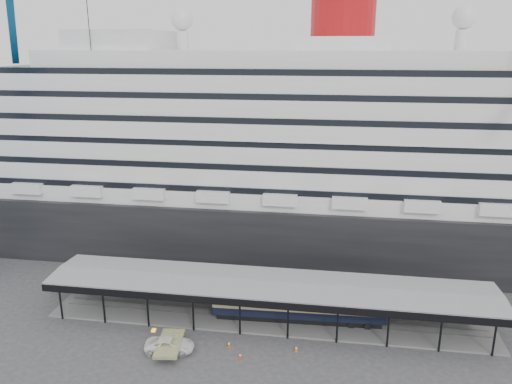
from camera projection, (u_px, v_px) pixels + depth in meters
ground at (263, 340)px, 59.12m from camera, size 200.00×200.00×0.00m
cruise_ship at (290, 139)px, 84.27m from camera, size 130.00×30.00×43.90m
platform_canopy at (268, 302)px, 63.19m from camera, size 56.00×9.18×5.30m
port_truck at (170, 345)px, 56.84m from camera, size 5.84×3.22×1.55m
pullman_carriage at (299, 303)px, 62.57m from camera, size 21.61×3.61×21.13m
traffic_cone_left at (229, 344)px, 57.67m from camera, size 0.47×0.47×0.78m
traffic_cone_mid at (240, 356)px, 55.58m from camera, size 0.48×0.48×0.71m
traffic_cone_right at (296, 349)px, 56.86m from camera, size 0.41×0.41×0.74m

